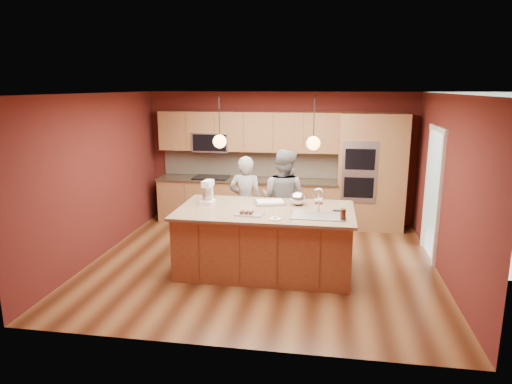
% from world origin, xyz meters
% --- Properties ---
extents(floor, '(5.50, 5.50, 0.00)m').
position_xyz_m(floor, '(0.00, 0.00, 0.00)').
color(floor, '#452110').
rests_on(floor, ground).
extents(ceiling, '(5.50, 5.50, 0.00)m').
position_xyz_m(ceiling, '(0.00, 0.00, 2.70)').
color(ceiling, silver).
rests_on(ceiling, ground).
extents(wall_back, '(5.50, 0.00, 5.50)m').
position_xyz_m(wall_back, '(0.00, 2.50, 1.35)').
color(wall_back, '#4F1915').
rests_on(wall_back, ground).
extents(wall_front, '(5.50, 0.00, 5.50)m').
position_xyz_m(wall_front, '(0.00, -2.50, 1.35)').
color(wall_front, '#4F1915').
rests_on(wall_front, ground).
extents(wall_left, '(0.00, 5.00, 5.00)m').
position_xyz_m(wall_left, '(-2.75, 0.00, 1.35)').
color(wall_left, '#4F1915').
rests_on(wall_left, ground).
extents(wall_right, '(0.00, 5.00, 5.00)m').
position_xyz_m(wall_right, '(2.75, 0.00, 1.35)').
color(wall_right, '#4F1915').
rests_on(wall_right, ground).
extents(cabinet_run, '(3.74, 0.64, 2.30)m').
position_xyz_m(cabinet_run, '(-0.68, 2.25, 0.98)').
color(cabinet_run, brown).
rests_on(cabinet_run, floor).
extents(oven_column, '(1.30, 0.62, 2.30)m').
position_xyz_m(oven_column, '(1.85, 2.19, 1.15)').
color(oven_column, brown).
rests_on(oven_column, floor).
extents(doorway_trim, '(0.08, 1.11, 2.20)m').
position_xyz_m(doorway_trim, '(2.73, 0.80, 1.05)').
color(doorway_trim, silver).
rests_on(doorway_trim, wall_right).
extents(pendant_left, '(0.20, 0.20, 0.80)m').
position_xyz_m(pendant_left, '(-0.61, -0.26, 2.00)').
color(pendant_left, black).
rests_on(pendant_left, ceiling).
extents(pendant_right, '(0.20, 0.20, 0.80)m').
position_xyz_m(pendant_right, '(0.78, -0.26, 2.00)').
color(pendant_right, black).
rests_on(pendant_right, ceiling).
extents(island, '(2.67, 1.49, 1.36)m').
position_xyz_m(island, '(0.10, -0.26, 0.50)').
color(island, brown).
rests_on(island, floor).
extents(person_left, '(0.62, 0.42, 1.64)m').
position_xyz_m(person_left, '(-0.40, 0.74, 0.82)').
color(person_left, black).
rests_on(person_left, floor).
extents(person_right, '(1.05, 0.94, 1.77)m').
position_xyz_m(person_right, '(0.26, 0.74, 0.89)').
color(person_right, gray).
rests_on(person_right, floor).
extents(stand_mixer, '(0.22, 0.29, 0.37)m').
position_xyz_m(stand_mixer, '(-0.87, -0.06, 1.14)').
color(stand_mixer, white).
rests_on(stand_mixer, island).
extents(sheet_cake, '(0.56, 0.47, 0.05)m').
position_xyz_m(sheet_cake, '(0.11, 0.07, 1.01)').
color(sheet_cake, '#B8BBBF').
rests_on(sheet_cake, island).
extents(cooling_rack, '(0.41, 0.31, 0.02)m').
position_xyz_m(cooling_rack, '(-0.10, -0.59, 0.99)').
color(cooling_rack, silver).
rests_on(cooling_rack, island).
extents(mixing_bowl, '(0.26, 0.26, 0.22)m').
position_xyz_m(mixing_bowl, '(0.56, 0.07, 1.09)').
color(mixing_bowl, silver).
rests_on(mixing_bowl, island).
extents(plate, '(0.16, 0.16, 0.01)m').
position_xyz_m(plate, '(0.30, -0.80, 0.99)').
color(plate, silver).
rests_on(plate, island).
extents(tumbler, '(0.08, 0.08, 0.16)m').
position_xyz_m(tumbler, '(1.23, -0.66, 1.06)').
color(tumbler, '#37180C').
rests_on(tumbler, island).
extents(phone, '(0.15, 0.11, 0.01)m').
position_xyz_m(phone, '(1.17, -0.20, 0.99)').
color(phone, black).
rests_on(phone, island).
extents(cupcakes_left, '(0.15, 0.22, 0.07)m').
position_xyz_m(cupcakes_left, '(-0.93, 0.15, 1.02)').
color(cupcakes_left, tan).
rests_on(cupcakes_left, island).
extents(cupcakes_rack, '(0.21, 0.14, 0.06)m').
position_xyz_m(cupcakes_rack, '(-0.15, -0.62, 1.03)').
color(cupcakes_rack, tan).
rests_on(cupcakes_rack, island).
extents(cupcakes_right, '(0.14, 0.21, 0.06)m').
position_xyz_m(cupcakes_right, '(0.88, 0.23, 1.01)').
color(cupcakes_right, tan).
rests_on(cupcakes_right, island).
extents(dryer, '(0.62, 0.64, 0.91)m').
position_xyz_m(dryer, '(4.22, 1.52, 0.46)').
color(dryer, white).
rests_on(dryer, floor).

